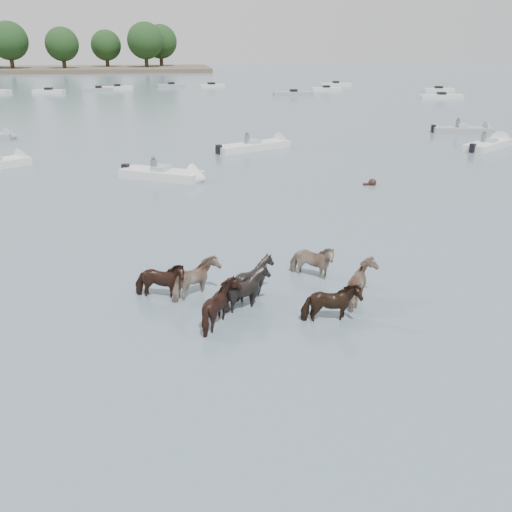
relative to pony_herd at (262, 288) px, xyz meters
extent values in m
plane|color=#495E69|center=(-1.06, -2.07, -0.49)|extent=(400.00, 400.00, 0.00)
imported|color=black|center=(-3.00, 0.79, -0.01)|extent=(1.78, 1.12, 1.39)
imported|color=#8A6D5E|center=(-1.87, 0.75, -0.01)|extent=(1.62, 1.73, 1.39)
imported|color=black|center=(-0.16, 0.52, 0.02)|extent=(1.44, 1.31, 1.45)
imported|color=#9E886B|center=(1.94, 1.73, -0.02)|extent=(1.78, 1.51, 1.38)
imported|color=black|center=(-1.29, -1.27, 0.00)|extent=(1.23, 1.43, 1.42)
imported|color=black|center=(-0.47, -0.24, 0.01)|extent=(1.56, 1.45, 1.43)
imported|color=black|center=(1.69, -1.49, -0.02)|extent=(1.62, 0.74, 1.37)
imported|color=#917262|center=(3.01, -0.42, 0.02)|extent=(1.30, 1.50, 1.46)
sphere|color=black|center=(8.33, 13.82, -0.37)|extent=(0.44, 0.44, 0.44)
cube|color=black|center=(8.08, 13.82, -0.47)|extent=(0.50, 0.22, 0.18)
cone|color=silver|center=(-11.68, 22.86, -0.29)|extent=(1.69, 1.82, 1.60)
cube|color=silver|center=(-3.07, 17.14, -0.29)|extent=(4.93, 3.76, 0.55)
cone|color=silver|center=(-1.00, 15.96, -0.29)|extent=(1.58, 1.84, 1.60)
cube|color=#99ADB7|center=(-3.07, 17.14, 0.06)|extent=(1.25, 1.37, 0.35)
cube|color=black|center=(-5.13, 18.33, -0.14)|extent=(0.48, 0.48, 0.60)
cylinder|color=#595966|center=(-3.47, 17.14, 0.26)|extent=(0.36, 0.36, 0.70)
sphere|color=#595966|center=(-3.47, 17.14, 0.71)|extent=(0.24, 0.24, 0.24)
cube|color=silver|center=(3.41, 25.46, -0.29)|extent=(5.93, 4.22, 0.55)
cone|color=silver|center=(5.99, 26.87, -0.29)|extent=(1.56, 1.84, 1.60)
cube|color=#99ADB7|center=(3.41, 25.46, 0.06)|extent=(1.24, 1.37, 0.35)
cube|color=black|center=(0.83, 24.05, -0.14)|extent=(0.48, 0.48, 0.60)
cylinder|color=#595966|center=(3.01, 25.46, 0.26)|extent=(0.36, 0.36, 0.70)
sphere|color=#595966|center=(3.01, 25.46, 0.71)|extent=(0.24, 0.24, 0.24)
cube|color=silver|center=(20.57, 23.50, -0.29)|extent=(5.15, 4.49, 0.55)
cone|color=silver|center=(22.66, 25.11, -0.29)|extent=(1.69, 1.82, 1.60)
cube|color=#99ADB7|center=(20.57, 23.50, 0.06)|extent=(1.32, 1.38, 0.35)
cube|color=black|center=(18.48, 21.89, -0.14)|extent=(0.49, 0.49, 0.60)
cylinder|color=#595966|center=(20.17, 23.50, 0.26)|extent=(0.36, 0.36, 0.70)
sphere|color=#595966|center=(20.17, 23.50, 0.71)|extent=(0.24, 0.24, 0.24)
cube|color=gray|center=(22.31, 30.87, -0.29)|extent=(5.03, 2.57, 0.55)
cone|color=gray|center=(24.65, 30.37, -0.29)|extent=(1.22, 1.75, 1.60)
cube|color=#99ADB7|center=(22.31, 30.87, 0.06)|extent=(1.02, 1.26, 0.35)
cube|color=black|center=(19.96, 31.38, -0.14)|extent=(0.42, 0.42, 0.60)
cylinder|color=#595966|center=(21.91, 30.87, 0.26)|extent=(0.36, 0.36, 0.70)
sphere|color=#595966|center=(21.91, 30.87, 0.71)|extent=(0.24, 0.24, 0.24)
cone|color=gray|center=(-15.01, 33.09, -0.29)|extent=(0.96, 1.63, 1.60)
cube|color=silver|center=(-20.25, 77.38, -0.27)|extent=(4.82, 2.42, 0.60)
cube|color=black|center=(-20.25, 77.38, 0.11)|extent=(1.18, 1.18, 0.50)
cube|color=gray|center=(-13.15, 79.91, -0.27)|extent=(4.53, 1.88, 0.60)
cube|color=black|center=(-13.15, 79.91, 0.11)|extent=(1.08, 1.08, 0.50)
cube|color=silver|center=(-10.56, 83.29, -0.27)|extent=(5.04, 2.09, 0.60)
cube|color=black|center=(-10.56, 83.29, 0.11)|extent=(1.11, 1.11, 0.50)
cube|color=gray|center=(-1.82, 86.75, -0.27)|extent=(4.86, 2.37, 0.60)
cube|color=black|center=(-1.82, 86.75, 0.11)|extent=(1.17, 1.17, 0.50)
cube|color=silver|center=(4.95, 85.25, -0.27)|extent=(4.62, 3.14, 0.60)
cube|color=black|center=(4.95, 85.25, 0.11)|extent=(1.32, 1.32, 0.50)
cube|color=gray|center=(15.66, 68.55, -0.27)|extent=(5.87, 1.53, 0.60)
cube|color=black|center=(15.66, 68.55, 0.11)|extent=(1.01, 1.01, 0.50)
cube|color=silver|center=(22.42, 75.42, -0.27)|extent=(4.71, 1.57, 0.60)
cube|color=black|center=(22.42, 75.42, 0.11)|extent=(1.01, 1.01, 0.50)
cube|color=silver|center=(26.82, 85.25, -0.27)|extent=(5.39, 1.65, 0.60)
cube|color=black|center=(26.82, 85.25, 0.11)|extent=(1.03, 1.03, 0.50)
cube|color=silver|center=(34.77, 60.78, -0.27)|extent=(6.01, 1.84, 0.60)
cube|color=black|center=(34.77, 60.78, 0.11)|extent=(1.06, 1.06, 0.50)
cube|color=silver|center=(39.36, 71.34, -0.27)|extent=(4.81, 1.50, 0.60)
cube|color=black|center=(39.36, 71.34, 0.11)|extent=(1.00, 1.00, 0.50)
cylinder|color=#382619|center=(-40.69, 142.11, 1.60)|extent=(1.00, 1.00, 4.17)
sphere|color=black|center=(-40.69, 142.11, 7.05)|extent=(9.27, 9.27, 9.27)
cylinder|color=#382619|center=(-28.15, 142.58, 1.38)|extent=(1.00, 1.00, 3.73)
sphere|color=black|center=(-28.15, 142.58, 6.25)|extent=(8.30, 8.30, 8.30)
cylinder|color=#382619|center=(-18.10, 150.09, 1.29)|extent=(1.00, 1.00, 3.56)
sphere|color=black|center=(-18.10, 150.09, 5.93)|extent=(7.90, 7.90, 7.90)
cylinder|color=#382619|center=(-7.58, 145.50, 1.61)|extent=(1.00, 1.00, 4.20)
sphere|color=black|center=(-7.58, 145.50, 7.09)|extent=(9.32, 9.32, 9.32)
cylinder|color=#382619|center=(-3.73, 153.36, 1.54)|extent=(1.00, 1.00, 4.06)
sphere|color=black|center=(-3.73, 153.36, 6.84)|extent=(9.03, 9.03, 9.03)
camera|label=1|loc=(-2.46, -15.21, 6.84)|focal=39.78mm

